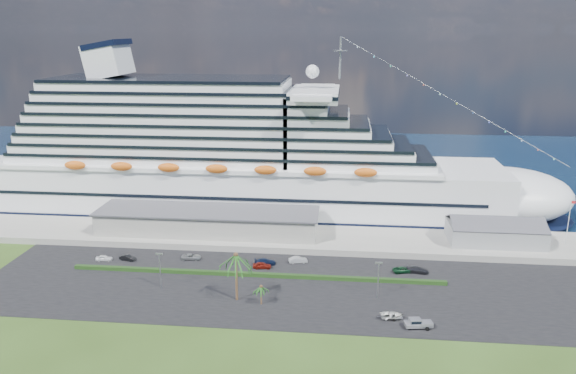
# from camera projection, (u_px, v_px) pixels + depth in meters

# --- Properties ---
(ground) EXTENTS (420.00, 420.00, 0.00)m
(ground) POSITION_uv_depth(u_px,v_px,m) (281.00, 311.00, 115.32)
(ground) COLOR #2B4316
(ground) RESTS_ON ground
(asphalt_lot) EXTENTS (140.00, 38.00, 0.12)m
(asphalt_lot) POSITION_uv_depth(u_px,v_px,m) (287.00, 288.00, 125.83)
(asphalt_lot) COLOR black
(asphalt_lot) RESTS_ON ground
(wharf) EXTENTS (240.00, 20.00, 1.80)m
(wharf) POSITION_uv_depth(u_px,v_px,m) (298.00, 238.00, 153.37)
(wharf) COLOR gray
(wharf) RESTS_ON ground
(water) EXTENTS (420.00, 160.00, 0.02)m
(water) POSITION_uv_depth(u_px,v_px,m) (316.00, 165.00, 239.78)
(water) COLOR #0B1932
(water) RESTS_ON ground
(cruise_ship) EXTENTS (191.00, 38.00, 54.00)m
(cruise_ship) POSITION_uv_depth(u_px,v_px,m) (236.00, 160.00, 174.21)
(cruise_ship) COLOR silver
(cruise_ship) RESTS_ON ground
(terminal_building) EXTENTS (61.00, 15.00, 6.30)m
(terminal_building) POSITION_uv_depth(u_px,v_px,m) (208.00, 221.00, 154.75)
(terminal_building) COLOR gray
(terminal_building) RESTS_ON wharf
(port_shed) EXTENTS (24.00, 12.31, 7.37)m
(port_shed) POSITION_uv_depth(u_px,v_px,m) (495.00, 233.00, 147.25)
(port_shed) COLOR gray
(port_shed) RESTS_ON wharf
(flagpole) EXTENTS (1.08, 0.16, 12.00)m
(flagpole) POSITION_uv_depth(u_px,v_px,m) (569.00, 221.00, 144.41)
(flagpole) COLOR silver
(flagpole) RESTS_ON wharf
(hedge) EXTENTS (88.00, 1.10, 0.90)m
(hedge) POSITION_uv_depth(u_px,v_px,m) (255.00, 275.00, 131.28)
(hedge) COLOR black
(hedge) RESTS_ON asphalt_lot
(lamp_post_left) EXTENTS (1.60, 0.35, 8.27)m
(lamp_post_left) POSITION_uv_depth(u_px,v_px,m) (160.00, 266.00, 124.31)
(lamp_post_left) COLOR gray
(lamp_post_left) RESTS_ON asphalt_lot
(lamp_post_right) EXTENTS (1.60, 0.35, 8.27)m
(lamp_post_right) POSITION_uv_depth(u_px,v_px,m) (378.00, 275.00, 119.54)
(lamp_post_right) COLOR gray
(lamp_post_right) RESTS_ON asphalt_lot
(palm_tall) EXTENTS (8.82, 8.82, 11.13)m
(palm_tall) POSITION_uv_depth(u_px,v_px,m) (236.00, 260.00, 117.65)
(palm_tall) COLOR #47301E
(palm_tall) RESTS_ON ground
(palm_short) EXTENTS (3.53, 3.53, 4.56)m
(palm_short) POSITION_uv_depth(u_px,v_px,m) (261.00, 289.00, 117.17)
(palm_short) COLOR #47301E
(palm_short) RESTS_ON ground
(parked_car_0) EXTENTS (4.23, 2.01, 1.40)m
(parked_car_0) POSITION_uv_depth(u_px,v_px,m) (104.00, 258.00, 140.10)
(parked_car_0) COLOR white
(parked_car_0) RESTS_ON asphalt_lot
(parked_car_1) EXTENTS (4.39, 2.47, 1.37)m
(parked_car_1) POSITION_uv_depth(u_px,v_px,m) (128.00, 258.00, 140.34)
(parked_car_1) COLOR black
(parked_car_1) RESTS_ON asphalt_lot
(parked_car_2) EXTENTS (5.02, 2.55, 1.36)m
(parked_car_2) POSITION_uv_depth(u_px,v_px,m) (191.00, 257.00, 141.00)
(parked_car_2) COLOR gray
(parked_car_2) RESTS_ON asphalt_lot
(parked_car_3) EXTENTS (5.48, 2.96, 1.51)m
(parked_car_3) POSITION_uv_depth(u_px,v_px,m) (265.00, 262.00, 137.77)
(parked_car_3) COLOR #111D3B
(parked_car_3) RESTS_ON asphalt_lot
(parked_car_4) EXTENTS (4.59, 2.14, 1.52)m
(parked_car_4) POSITION_uv_depth(u_px,v_px,m) (262.00, 265.00, 135.65)
(parked_car_4) COLOR maroon
(parked_car_4) RESTS_ON asphalt_lot
(parked_car_5) EXTENTS (4.83, 2.70, 1.51)m
(parked_car_5) POSITION_uv_depth(u_px,v_px,m) (298.00, 260.00, 138.87)
(parked_car_5) COLOR silver
(parked_car_5) RESTS_ON asphalt_lot
(parked_car_6) EXTENTS (5.19, 3.43, 1.33)m
(parked_car_6) POSITION_uv_depth(u_px,v_px,m) (403.00, 270.00, 133.40)
(parked_car_6) COLOR black
(parked_car_6) RESTS_ON asphalt_lot
(parked_car_7) EXTENTS (5.43, 2.84, 1.50)m
(parked_car_7) POSITION_uv_depth(u_px,v_px,m) (418.00, 270.00, 133.13)
(parked_car_7) COLOR #222227
(parked_car_7) RESTS_ON asphalt_lot
(pickup_truck) EXTENTS (5.62, 2.77, 1.89)m
(pickup_truck) POSITION_uv_depth(u_px,v_px,m) (418.00, 323.00, 108.44)
(pickup_truck) COLOR black
(pickup_truck) RESTS_ON asphalt_lot
(boat_trailer) EXTENTS (5.41, 3.84, 1.51)m
(boat_trailer) POSITION_uv_depth(u_px,v_px,m) (392.00, 315.00, 111.64)
(boat_trailer) COLOR gray
(boat_trailer) RESTS_ON asphalt_lot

